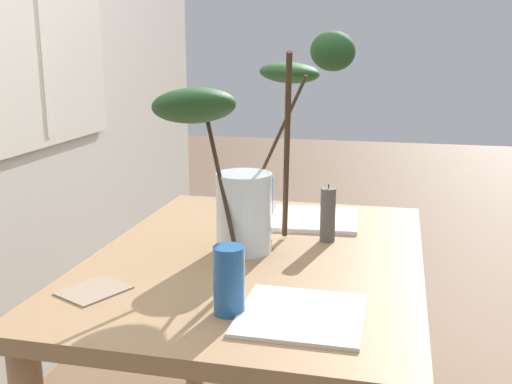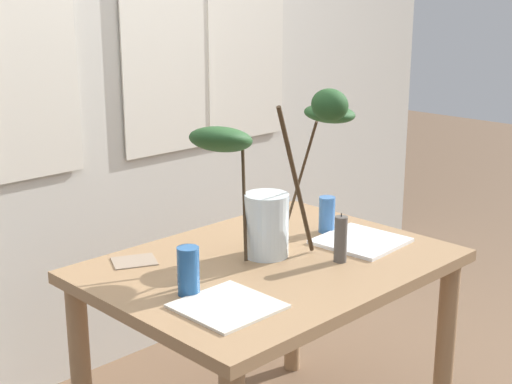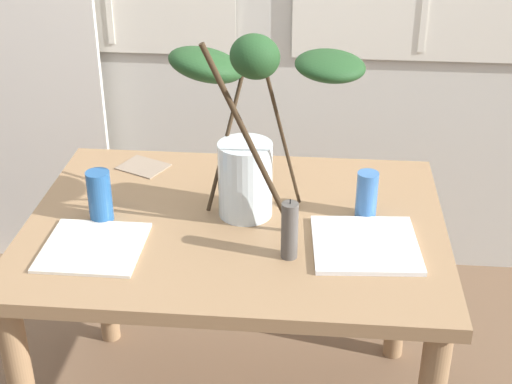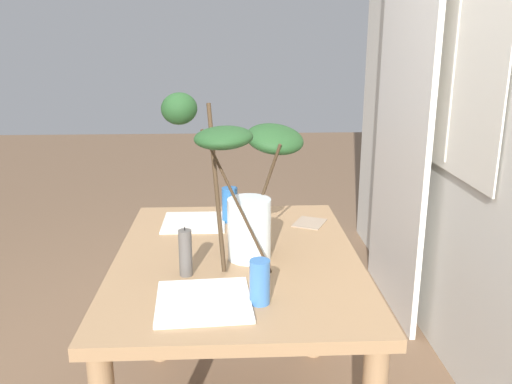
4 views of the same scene
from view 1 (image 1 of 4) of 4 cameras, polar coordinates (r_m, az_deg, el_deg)
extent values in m
cube|color=#93704C|center=(1.70, 0.16, -6.44)|extent=(1.18, 0.88, 0.04)
cylinder|color=#93704C|center=(2.30, 12.69, -11.52)|extent=(0.07, 0.07, 0.72)
cylinder|color=#93704C|center=(2.42, -5.88, -9.98)|extent=(0.07, 0.07, 0.72)
cylinder|color=silver|center=(1.70, -1.12, -1.91)|extent=(0.15, 0.15, 0.22)
cylinder|color=silver|center=(1.72, -1.11, -4.18)|extent=(0.14, 0.14, 0.07)
cylinder|color=#382819|center=(1.76, 1.06, 3.17)|extent=(0.09, 0.23, 0.47)
ellipsoid|color=#1E421E|center=(1.83, 3.12, 10.96)|extent=(0.23, 0.23, 0.08)
cylinder|color=#382819|center=(1.66, 2.86, 3.63)|extent=(0.24, 0.07, 0.54)
ellipsoid|color=#1E421E|center=(1.64, 7.12, 12.80)|extent=(0.16, 0.15, 0.13)
cylinder|color=#382819|center=(1.63, -3.30, 1.07)|extent=(0.11, 0.13, 0.41)
ellipsoid|color=#1E421E|center=(1.56, -5.75, 7.94)|extent=(0.31, 0.30, 0.15)
cylinder|color=#235693|center=(1.32, -2.51, -8.17)|extent=(0.07, 0.07, 0.15)
cylinder|color=#386BAD|center=(2.03, 0.75, -0.48)|extent=(0.06, 0.06, 0.14)
cube|color=silver|center=(1.33, 4.22, -11.24)|extent=(0.26, 0.26, 0.01)
cube|color=white|center=(2.02, 5.37, -2.49)|extent=(0.30, 0.30, 0.01)
cube|color=gray|center=(1.50, -14.76, -8.81)|extent=(0.18, 0.17, 0.00)
cylinder|color=#514C47|center=(1.80, 6.66, -2.13)|extent=(0.04, 0.04, 0.16)
cylinder|color=black|center=(1.78, 6.73, 0.53)|extent=(0.00, 0.00, 0.01)
camera|label=2|loc=(1.33, 111.61, 9.72)|focal=51.77mm
camera|label=3|loc=(2.36, 55.77, 20.50)|focal=52.40mm
camera|label=4|loc=(3.41, 7.68, 16.92)|focal=37.88mm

